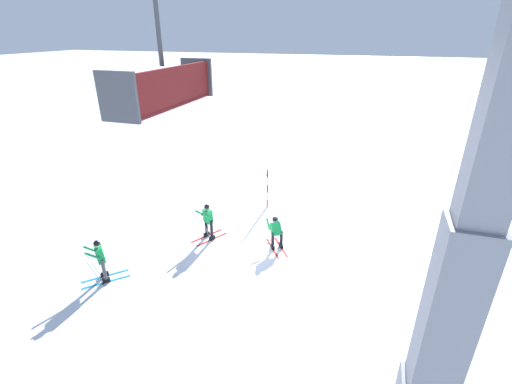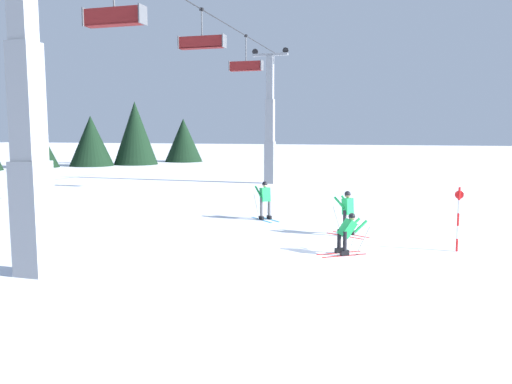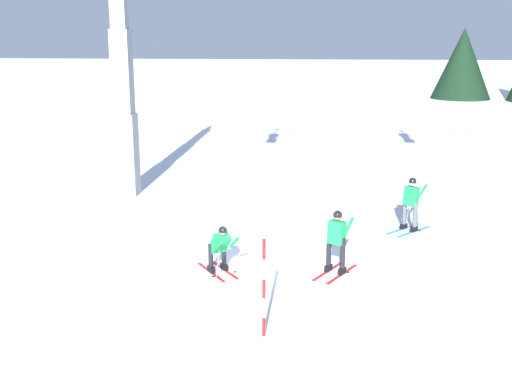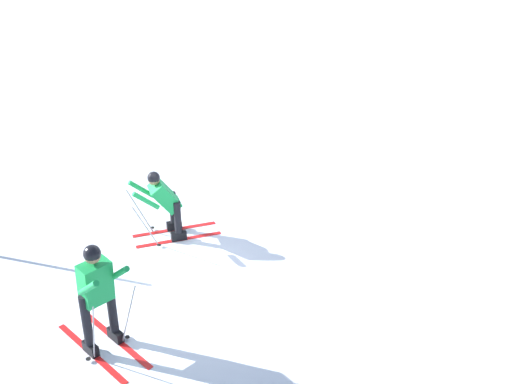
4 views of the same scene
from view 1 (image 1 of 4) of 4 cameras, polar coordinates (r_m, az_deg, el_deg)
The scene contains 7 objects.
ground_plane at distance 15.39m, azimuth -1.08°, elevation -9.78°, with size 260.00×260.00×0.00m, color white.
skier_carving_main at distance 15.51m, azimuth 3.18°, elevation -6.17°, with size 1.38×1.65×1.48m.
lift_tower_near at distance 6.82m, azimuth 27.29°, elevation -20.74°, with size 0.84×2.35×10.04m.
chairlift_seat_nearest at distance 5.74m, azimuth -13.84°, elevation 16.25°, with size 0.61×2.22×2.37m.
trail_marker_pole at distance 18.65m, azimuth 1.83°, elevation 0.74°, with size 0.07×0.28×2.14m.
skier_distant_uphill at distance 14.58m, azimuth -23.59°, elevation -9.51°, with size 1.56×1.58×1.76m.
skier_distant_downhill at distance 16.07m, azimuth -7.70°, elevation -4.25°, with size 1.26×1.71×1.74m.
Camera 1 is at (-4.20, 12.00, 8.67)m, focal length 25.10 mm.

